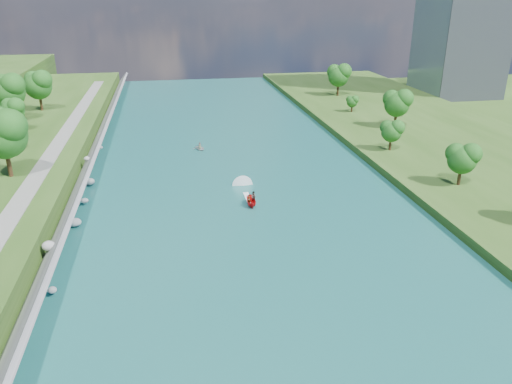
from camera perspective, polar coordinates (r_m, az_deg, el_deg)
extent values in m
plane|color=#2D5119|center=(65.02, 0.63, -7.19)|extent=(260.00, 260.00, 0.00)
cube|color=#175856|center=(82.79, -1.98, -0.50)|extent=(55.00, 240.00, 0.10)
cube|color=#2D5119|center=(101.66, 26.81, 1.82)|extent=(44.00, 240.00, 1.50)
cube|color=slate|center=(82.79, -19.99, -0.58)|extent=(3.54, 236.00, 4.05)
ellipsoid|color=gray|center=(52.43, -25.30, -15.26)|extent=(1.02, 0.98, 0.69)
ellipsoid|color=gray|center=(60.92, -22.26, -10.33)|extent=(1.00, 0.89, 0.80)
ellipsoid|color=gray|center=(67.74, -22.62, -5.70)|extent=(1.64, 1.48, 1.27)
ellipsoid|color=gray|center=(76.43, -20.00, -3.28)|extent=(1.85, 1.65, 1.21)
ellipsoid|color=gray|center=(83.46, -19.01, -0.94)|extent=(1.25, 1.06, 0.82)
ellipsoid|color=gray|center=(91.29, -18.48, 1.14)|extent=(1.67, 1.37, 1.24)
ellipsoid|color=gray|center=(99.15, -18.79, 3.63)|extent=(1.07, 1.24, 0.84)
ellipsoid|color=gray|center=(109.50, -17.35, 4.89)|extent=(0.95, 1.06, 0.70)
ellipsoid|color=gray|center=(116.48, -17.33, 6.16)|extent=(1.43, 1.61, 1.10)
cube|color=gray|center=(83.64, -24.62, 0.24)|extent=(3.00, 200.00, 0.10)
ellipsoid|color=#155018|center=(89.33, -26.87, 5.57)|extent=(7.86, 7.86, 13.10)
ellipsoid|color=#155018|center=(119.66, -26.02, 8.25)|extent=(5.14, 5.14, 8.56)
ellipsoid|color=#155018|center=(129.60, -26.40, 10.09)|extent=(7.76, 7.76, 12.93)
ellipsoid|color=#155018|center=(138.73, -23.61, 10.94)|extent=(7.09, 7.09, 11.82)
ellipsoid|color=#155018|center=(89.02, 22.48, 3.33)|extent=(5.10, 5.10, 8.51)
ellipsoid|color=#155018|center=(104.90, 15.22, 6.57)|extent=(4.43, 4.43, 7.38)
ellipsoid|color=#155018|center=(123.60, 15.81, 9.54)|extent=(6.35, 6.35, 10.58)
ellipsoid|color=#155018|center=(137.84, 10.93, 10.04)|extent=(3.13, 3.13, 5.21)
ellipsoid|color=#155018|center=(159.36, 9.42, 12.85)|extent=(6.83, 6.83, 11.38)
imported|color=red|center=(78.92, -0.56, -1.06)|extent=(1.55, 3.71, 1.41)
imported|color=#66605B|center=(78.32, -0.80, -0.90)|extent=(0.62, 0.46, 1.58)
imported|color=#66605B|center=(79.25, -0.27, -0.54)|extent=(1.06, 0.97, 1.77)
cube|color=white|center=(81.91, -0.92, -0.69)|extent=(0.90, 5.00, 0.06)
imported|color=#979BA0|center=(108.03, -6.42, 5.02)|extent=(3.33, 3.89, 0.68)
imported|color=#66605B|center=(107.87, -6.43, 5.31)|extent=(0.66, 0.45, 1.29)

